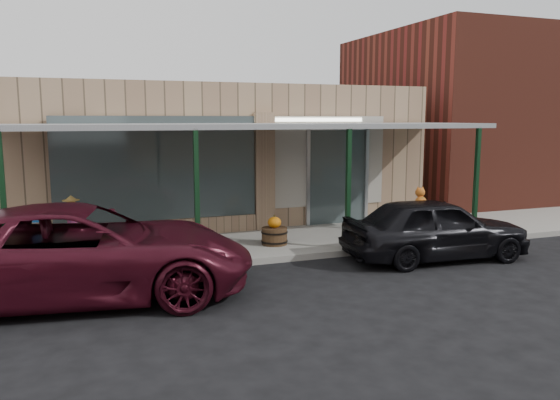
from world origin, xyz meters
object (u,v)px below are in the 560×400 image
object	(u,v)px
car_maroon	(81,252)
handicap_sign	(36,232)
parked_sedan	(435,228)
barrel_pumpkin	(274,234)
barrel_scarecrow	(73,234)

from	to	relation	value
car_maroon	handicap_sign	bearing A→B (deg)	37.88
handicap_sign	parked_sedan	world-z (taller)	parked_sedan
handicap_sign	parked_sedan	distance (m)	8.61
barrel_pumpkin	car_maroon	bearing A→B (deg)	-153.69
barrel_scarecrow	parked_sedan	size ratio (longest dim) A/B	0.31
barrel_scarecrow	parked_sedan	bearing A→B (deg)	3.17
barrel_scarecrow	car_maroon	distance (m)	2.97
barrel_pumpkin	parked_sedan	bearing A→B (deg)	-33.40
barrel_pumpkin	parked_sedan	xyz separation A→B (m)	(3.19, -2.10, 0.32)
barrel_scarecrow	handicap_sign	world-z (taller)	barrel_scarecrow
parked_sedan	barrel_pumpkin	bearing A→B (deg)	60.67
parked_sedan	car_maroon	distance (m)	7.67
parked_sedan	barrel_scarecrow	bearing A→B (deg)	74.13
car_maroon	parked_sedan	bearing A→B (deg)	-81.32
parked_sedan	car_maroon	xyz separation A→B (m)	(-7.67, -0.11, 0.12)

